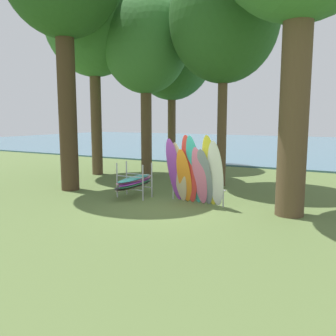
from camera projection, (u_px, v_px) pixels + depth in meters
ground_plane at (159, 208)px, 11.39m from camera, size 80.00×80.00×0.00m
lake_water at (299, 146)px, 36.19m from camera, size 80.00×36.00×0.10m
tree_mid_behind at (93, 20)px, 17.16m from camera, size 4.75×4.75×10.30m
tree_far_left_back at (146, 45)px, 16.74m from camera, size 4.07×4.07×8.67m
tree_far_right_back at (172, 52)px, 20.26m from camera, size 4.79×4.79×9.37m
tree_deep_back at (224, 19)px, 14.25m from camera, size 4.43×4.43×9.34m
leaning_board_pile at (194, 173)px, 11.71m from camera, size 2.13×0.79×2.33m
board_storage_rack at (134, 182)px, 12.86m from camera, size 1.15×2.13×1.25m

